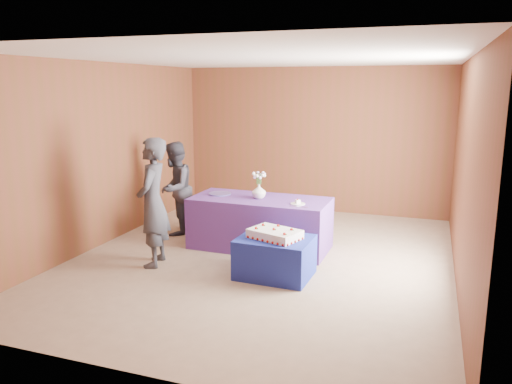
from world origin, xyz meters
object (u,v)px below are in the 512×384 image
at_px(cake_table, 275,257).
at_px(guest_left, 153,203).
at_px(vase, 259,191).
at_px(serving_table, 260,223).
at_px(guest_right, 175,188).
at_px(sheet_cake, 275,234).

height_order(cake_table, guest_left, guest_left).
bearing_deg(vase, serving_table, 23.38).
height_order(serving_table, guest_right, guest_right).
height_order(cake_table, vase, vase).
distance_m(serving_table, vase, 0.48).
distance_m(cake_table, sheet_cake, 0.31).
bearing_deg(cake_table, sheet_cake, -100.76).
bearing_deg(guest_right, sheet_cake, 51.57).
relative_size(cake_table, guest_left, 0.53).
height_order(sheet_cake, vase, vase).
bearing_deg(serving_table, sheet_cake, -60.92).
xyz_separation_m(serving_table, sheet_cake, (0.54, -1.02, 0.18)).
xyz_separation_m(cake_table, serving_table, (-0.54, 1.01, 0.12)).
bearing_deg(guest_left, vase, 121.45).
bearing_deg(serving_table, cake_table, -60.70).
bearing_deg(vase, guest_left, -133.62).
xyz_separation_m(guest_left, guest_right, (-0.43, 1.38, -0.11)).
xyz_separation_m(sheet_cake, guest_left, (-1.64, -0.12, 0.30)).
distance_m(guest_left, guest_right, 1.45).
bearing_deg(sheet_cake, cake_table, 95.57).
relative_size(serving_table, guest_left, 1.17).
xyz_separation_m(sheet_cake, vase, (-0.56, 1.01, 0.30)).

